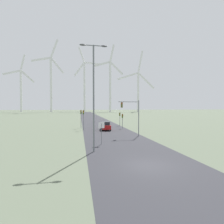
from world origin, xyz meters
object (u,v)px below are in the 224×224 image
object	(u,v)px
traffic_light_post_near_right	(122,118)
traffic_light_post_mid_right	(120,116)
stop_sign_near	(101,129)
wind_turbine_right	(110,82)
traffic_light_post_near_left	(81,115)
traffic_light_mast_overhead	(132,111)
wind_turbine_far_right	(138,87)
wind_turbine_center	(84,82)
car_approaching	(106,126)
streetlamp	(94,87)
wind_turbine_far_left	(21,86)
wind_turbine_left	(51,79)
traffic_light_post_mid_left	(83,116)

from	to	relation	value
traffic_light_post_near_right	traffic_light_post_mid_right	world-z (taller)	traffic_light_post_mid_right
stop_sign_near	wind_turbine_right	bearing A→B (deg)	79.63
traffic_light_post_near_left	wind_turbine_right	xyz separation A→B (m)	(30.01, 131.66, 27.23)
traffic_light_post_near_right	traffic_light_mast_overhead	bearing A→B (deg)	-95.22
stop_sign_near	wind_turbine_far_right	bearing A→B (deg)	69.33
stop_sign_near	wind_turbine_right	world-z (taller)	wind_turbine_right
traffic_light_post_near_right	wind_turbine_right	size ratio (longest dim) A/B	0.05
traffic_light_post_near_left	traffic_light_mast_overhead	world-z (taller)	traffic_light_mast_overhead
wind_turbine_far_right	traffic_light_post_mid_right	bearing A→B (deg)	-110.90
wind_turbine_center	stop_sign_near	bearing A→B (deg)	-90.86
traffic_light_post_mid_right	wind_turbine_far_right	size ratio (longest dim) A/B	0.05
traffic_light_post_near_left	car_approaching	bearing A→B (deg)	-40.30
traffic_light_post_near_right	traffic_light_mast_overhead	world-z (taller)	traffic_light_mast_overhead
streetlamp	wind_turbine_center	xyz separation A→B (m)	(3.93, 177.54, 25.42)
traffic_light_post_near_right	traffic_light_mast_overhead	size ratio (longest dim) A/B	0.55
car_approaching	wind_turbine_right	world-z (taller)	wind_turbine_right
wind_turbine_center	wind_turbine_far_right	world-z (taller)	wind_turbine_center
wind_turbine_far_right	car_approaching	bearing A→B (deg)	-111.59
traffic_light_post_near_right	wind_turbine_right	xyz separation A→B (m)	(20.55, 133.87, 27.88)
traffic_light_post_near_left	wind_turbine_far_left	world-z (taller)	wind_turbine_far_left
wind_turbine_left	wind_turbine_far_left	bearing A→B (deg)	151.73
traffic_light_post_mid_right	wind_turbine_right	world-z (taller)	wind_turbine_right
traffic_light_post_mid_left	car_approaching	xyz separation A→B (m)	(4.70, -0.75, -2.23)
traffic_light_post_near_right	car_approaching	xyz separation A→B (m)	(-4.27, -2.19, -1.55)
streetlamp	wind_turbine_far_left	world-z (taller)	wind_turbine_far_left
traffic_light_post_mid_left	wind_turbine_left	bearing A→B (deg)	101.25
traffic_light_post_near_right	wind_turbine_left	size ratio (longest dim) A/B	0.05
traffic_light_post_near_left	traffic_light_post_mid_right	world-z (taller)	traffic_light_post_near_left
wind_turbine_far_left	wind_turbine_right	xyz separation A→B (m)	(90.49, -24.12, 3.85)
traffic_light_post_mid_left	wind_turbine_far_right	bearing A→B (deg)	66.70
traffic_light_mast_overhead	wind_turbine_right	world-z (taller)	wind_turbine_right
wind_turbine_far_left	traffic_light_post_mid_left	bearing A→B (deg)	-69.07
stop_sign_near	traffic_light_mast_overhead	world-z (taller)	traffic_light_mast_overhead
wind_turbine_left	car_approaching	bearing A→B (deg)	-77.01
traffic_light_post_mid_right	wind_turbine_center	world-z (taller)	wind_turbine_center
stop_sign_near	traffic_light_post_near_left	bearing A→B (deg)	97.83
traffic_light_post_near_left	car_approaching	world-z (taller)	traffic_light_post_near_left
stop_sign_near	wind_turbine_left	bearing A→B (deg)	100.93
car_approaching	wind_turbine_far_left	size ratio (longest dim) A/B	0.07
wind_turbine_left	traffic_light_mast_overhead	bearing A→B (deg)	-76.53
streetlamp	car_approaching	distance (m)	19.21
traffic_light_post_mid_left	wind_turbine_far_right	distance (m)	157.36
stop_sign_near	traffic_light_post_mid_right	distance (m)	23.00
streetlamp	traffic_light_post_mid_right	world-z (taller)	streetlamp
wind_turbine_far_left	wind_turbine_far_right	xyz separation A→B (m)	(122.50, -16.57, 0.43)
wind_turbine_left	wind_turbine_far_right	size ratio (longest dim) A/B	1.08
traffic_light_post_near_left	streetlamp	bearing A→B (deg)	-86.82
traffic_light_post_near_right	traffic_light_post_mid_left	size ratio (longest dim) A/B	0.78
streetlamp	stop_sign_near	xyz separation A→B (m)	(1.32, 3.62, -5.14)
car_approaching	traffic_light_post_mid_left	bearing A→B (deg)	170.91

